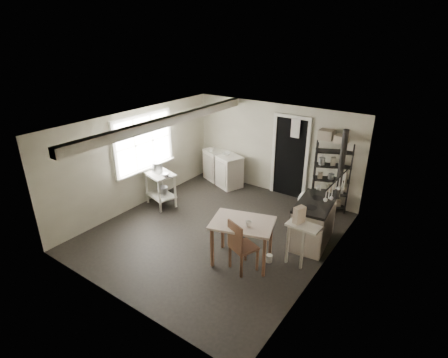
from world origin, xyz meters
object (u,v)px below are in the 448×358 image
Objects in this scene: shelf_rack at (332,172)px; work_table at (242,243)px; stockpot at (157,168)px; flour_sack at (307,202)px; chair at (244,245)px; prep_table at (161,190)px; base_cabinets at (223,167)px; stove at (313,223)px.

shelf_rack is 1.54× the size of work_table.
stockpot is at bearing 164.78° from work_table.
shelf_rack is (3.45, 2.06, 0.01)m from stockpot.
shelf_rack is 0.88m from flour_sack.
chair is at bearing -122.43° from shelf_rack.
prep_table is 3.99m from shelf_rack.
work_table is at bearing -125.75° from shelf_rack.
shelf_rack is 3.24× the size of flour_sack.
base_cabinets is at bearing 77.81° from prep_table.
stockpot reaches higher than base_cabinets.
shelf_rack is at bearing 103.41° from chair.
flour_sack is at bearing 28.70° from stockpot.
stockpot is 0.26× the size of work_table.
stockpot is 3.03m from work_table.
work_table is at bearing -15.22° from stockpot.
shelf_rack is 2.96m from work_table.
prep_table is 0.73× the size of stove.
chair is (0.14, -0.17, 0.10)m from work_table.
flour_sack is at bearing -158.84° from shelf_rack.
work_table is (2.87, -0.78, -0.56)m from stockpot.
stockpot reaches higher than work_table.
shelf_rack is 3.09m from chair.
prep_table reaches higher than work_table.
chair reaches higher than work_table.
stockpot is at bearing -83.62° from base_cabinets.
work_table is (-0.58, -2.85, -0.57)m from shelf_rack.
stockpot is 0.54× the size of flour_sack.
base_cabinets is (0.51, 1.94, -0.48)m from stockpot.
work_table is at bearing -15.35° from prep_table.
chair reaches higher than base_cabinets.
prep_table is at bearing -80.99° from base_cabinets.
prep_table is at bearing -150.32° from flour_sack.
stockpot is at bearing 169.06° from prep_table.
stove reaches higher than flour_sack.
base_cabinets reaches higher than prep_table.
stove is at bearing 8.84° from prep_table.
stockpot reaches higher than flour_sack.
chair is at bearing -91.43° from flour_sack.
shelf_rack is at bearing 45.37° from flour_sack.
prep_table is 3.08m from chair.
stockpot is 3.20m from chair.
flour_sack is (3.08, 1.69, -0.70)m from stockpot.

